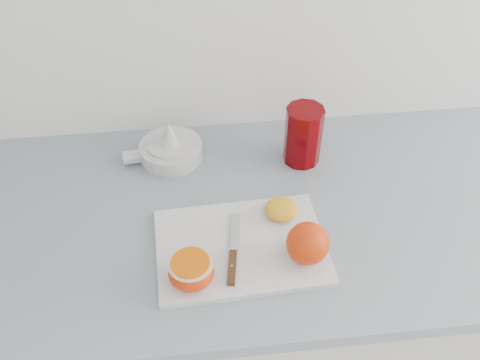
# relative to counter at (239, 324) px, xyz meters

# --- Properties ---
(counter) EXTENTS (2.33, 0.64, 0.89)m
(counter) POSITION_rel_counter_xyz_m (0.00, 0.00, 0.00)
(counter) COLOR beige
(counter) RESTS_ON ground
(cutting_board) EXTENTS (0.34, 0.25, 0.01)m
(cutting_board) POSITION_rel_counter_xyz_m (-0.01, -0.11, 0.45)
(cutting_board) COLOR silver
(cutting_board) RESTS_ON counter
(whole_orange) EXTENTS (0.08, 0.08, 0.08)m
(whole_orange) POSITION_rel_counter_xyz_m (0.11, -0.15, 0.50)
(whole_orange) COLOR #DC4513
(whole_orange) RESTS_ON cutting_board
(half_orange) EXTENTS (0.08, 0.08, 0.05)m
(half_orange) POSITION_rel_counter_xyz_m (-0.11, -0.18, 0.48)
(half_orange) COLOR #DC4513
(half_orange) RESTS_ON cutting_board
(squeezed_shell) EXTENTS (0.07, 0.07, 0.03)m
(squeezed_shell) POSITION_rel_counter_xyz_m (0.08, -0.03, 0.47)
(squeezed_shell) COLOR orange
(squeezed_shell) RESTS_ON cutting_board
(paring_knife) EXTENTS (0.04, 0.18, 0.01)m
(paring_knife) POSITION_rel_counter_xyz_m (-0.03, -0.15, 0.46)
(paring_knife) COLOR #4C3418
(paring_knife) RESTS_ON cutting_board
(citrus_juicer) EXTENTS (0.18, 0.14, 0.10)m
(citrus_juicer) POSITION_rel_counter_xyz_m (-0.14, 0.19, 0.47)
(citrus_juicer) COLOR white
(citrus_juicer) RESTS_ON counter
(red_tumbler) EXTENTS (0.09, 0.09, 0.14)m
(red_tumbler) POSITION_rel_counter_xyz_m (0.16, 0.15, 0.51)
(red_tumbler) COLOR #610004
(red_tumbler) RESTS_ON counter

